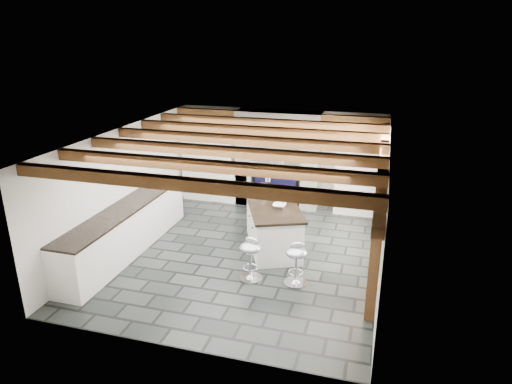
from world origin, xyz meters
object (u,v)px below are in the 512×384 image
(kitchen_island, at_px, (273,226))
(range_cooker, at_px, (277,186))
(bar_stool_far, at_px, (251,254))
(bar_stool_near, at_px, (296,259))

(kitchen_island, bearing_deg, range_cooker, 78.39)
(kitchen_island, distance_m, bar_stool_far, 1.30)
(range_cooker, xyz_separation_m, bar_stool_far, (0.39, -3.64, 0.00))
(range_cooker, relative_size, kitchen_island, 0.50)
(bar_stool_near, bearing_deg, kitchen_island, 105.37)
(bar_stool_near, xyz_separation_m, bar_stool_far, (-0.77, -0.06, 0.01))
(range_cooker, distance_m, bar_stool_near, 3.76)
(bar_stool_near, distance_m, bar_stool_far, 0.78)
(range_cooker, xyz_separation_m, bar_stool_near, (1.17, -3.58, -0.01))
(kitchen_island, bearing_deg, bar_stool_far, -116.19)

